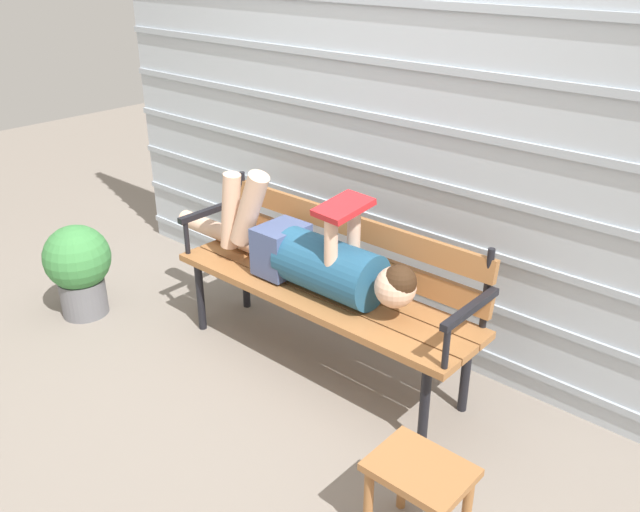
{
  "coord_description": "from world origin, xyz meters",
  "views": [
    {
      "loc": [
        1.92,
        -2.09,
        2.0
      ],
      "look_at": [
        0.0,
        0.08,
        0.63
      ],
      "focal_mm": 37.21,
      "sensor_mm": 36.0,
      "label": 1
    }
  ],
  "objects_px": {
    "park_bench": "(329,278)",
    "potted_plant": "(79,266)",
    "reclining_person": "(310,255)",
    "footstool": "(419,485)"
  },
  "relations": [
    {
      "from": "park_bench",
      "to": "potted_plant",
      "type": "bearing_deg",
      "value": -157.24
    },
    {
      "from": "reclining_person",
      "to": "park_bench",
      "type": "bearing_deg",
      "value": 45.66
    },
    {
      "from": "park_bench",
      "to": "potted_plant",
      "type": "distance_m",
      "value": 1.54
    },
    {
      "from": "park_bench",
      "to": "reclining_person",
      "type": "distance_m",
      "value": 0.16
    },
    {
      "from": "footstool",
      "to": "potted_plant",
      "type": "distance_m",
      "value": 2.42
    },
    {
      "from": "reclining_person",
      "to": "potted_plant",
      "type": "height_order",
      "value": "reclining_person"
    },
    {
      "from": "footstool",
      "to": "park_bench",
      "type": "bearing_deg",
      "value": 145.98
    },
    {
      "from": "reclining_person",
      "to": "footstool",
      "type": "height_order",
      "value": "reclining_person"
    },
    {
      "from": "reclining_person",
      "to": "footstool",
      "type": "relative_size",
      "value": 4.65
    },
    {
      "from": "park_bench",
      "to": "footstool",
      "type": "height_order",
      "value": "park_bench"
    }
  ]
}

